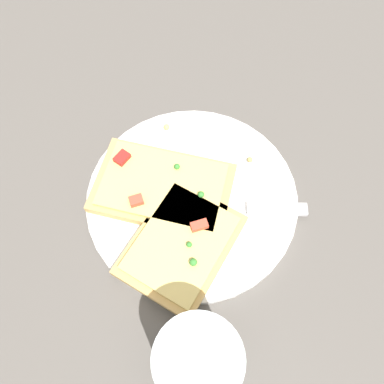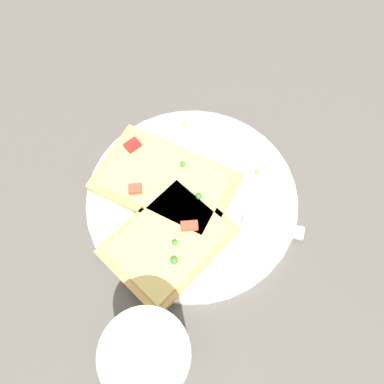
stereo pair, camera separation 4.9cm
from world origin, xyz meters
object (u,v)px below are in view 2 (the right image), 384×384
at_px(knife, 236,218).
at_px(pizza_slice_main, 165,181).
at_px(pizza_slice_corner, 168,241).
at_px(drinking_glass, 151,357).
at_px(fork, 205,174).
at_px(plate, 192,197).

height_order(knife, pizza_slice_main, pizza_slice_main).
xyz_separation_m(pizza_slice_main, pizza_slice_corner, (0.01, -0.08, -0.00)).
xyz_separation_m(knife, drinking_glass, (-0.09, -0.17, 0.04)).
relative_size(fork, knife, 1.06).
bearing_deg(plate, pizza_slice_corner, -110.00).
height_order(pizza_slice_corner, drinking_glass, drinking_glass).
bearing_deg(plate, pizza_slice_main, 159.51).
height_order(plate, pizza_slice_main, pizza_slice_main).
bearing_deg(drinking_glass, pizza_slice_main, 92.20).
distance_m(plate, knife, 0.07).
bearing_deg(plate, knife, -26.94).
height_order(knife, drinking_glass, drinking_glass).
relative_size(plate, drinking_glass, 2.40).
xyz_separation_m(knife, pizza_slice_main, (-0.10, 0.04, 0.01)).
xyz_separation_m(fork, pizza_slice_main, (-0.05, -0.02, 0.01)).
bearing_deg(pizza_slice_main, plate, -176.85).
bearing_deg(knife, pizza_slice_main, -13.35).
bearing_deg(drinking_glass, fork, 79.26).
xyz_separation_m(plate, fork, (0.02, 0.03, 0.01)).
xyz_separation_m(pizza_slice_main, drinking_glass, (0.01, -0.22, 0.04)).
relative_size(fork, pizza_slice_corner, 1.20).
bearing_deg(drinking_glass, plate, 81.86).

